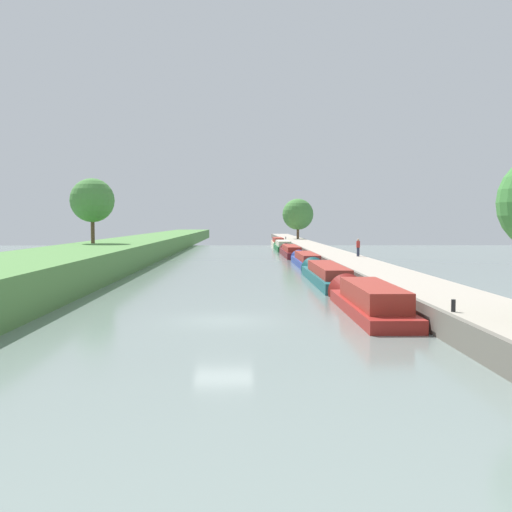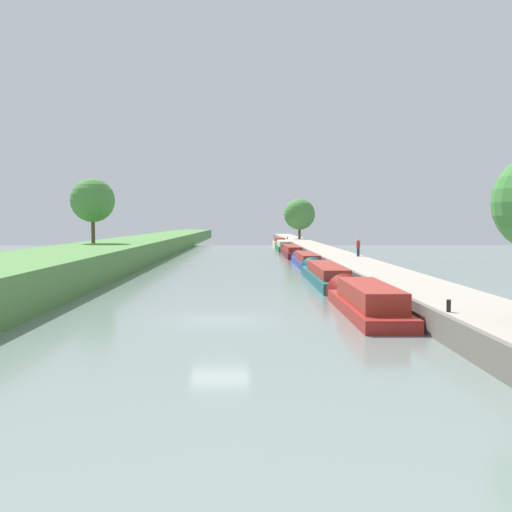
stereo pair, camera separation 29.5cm
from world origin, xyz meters
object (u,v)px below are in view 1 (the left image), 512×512
narrowboat_green (282,246)px  mooring_bollard_near (453,306)px  narrowboat_red (366,300)px  mooring_bollard_far (286,238)px  narrowboat_maroon (290,251)px  narrowboat_teal (325,274)px  narrowboat_blue (305,260)px  person_walking (358,247)px  narrowboat_cream (278,242)px

narrowboat_green → mooring_bollard_near: bearing=-88.3°
narrowboat_red → mooring_bollard_far: (1.83, 80.77, 0.64)m
narrowboat_maroon → mooring_bollard_near: (1.90, -51.94, 0.64)m
narrowboat_red → narrowboat_green: size_ratio=0.86×
narrowboat_teal → narrowboat_blue: bearing=89.3°
person_walking → mooring_bollard_near: person_walking is taller
narrowboat_cream → person_walking: 47.66m
narrowboat_red → narrowboat_green: (-0.12, 60.28, 0.03)m
narrowboat_cream → narrowboat_green: bearing=-90.5°
mooring_bollard_far → narrowboat_red: bearing=-91.3°
person_walking → mooring_bollard_far: person_walking is taller
narrowboat_green → mooring_bollard_near: narrowboat_green is taller
narrowboat_red → narrowboat_cream: narrowboat_cream is taller
person_walking → mooring_bollard_far: bearing=93.3°
narrowboat_teal → narrowboat_maroon: narrowboat_teal is taller
narrowboat_teal → mooring_bollard_near: 20.42m
narrowboat_blue → narrowboat_maroon: size_ratio=0.90×
narrowboat_red → mooring_bollard_near: size_ratio=25.74×
narrowboat_green → narrowboat_cream: size_ratio=1.04×
narrowboat_red → narrowboat_blue: size_ratio=0.82×
narrowboat_teal → mooring_bollard_far: bearing=88.4°
narrowboat_green → mooring_bollard_near: (1.94, -66.81, 0.61)m
narrowboat_teal → narrowboat_green: size_ratio=1.12×
person_walking → narrowboat_teal: bearing=-109.8°
narrowboat_red → narrowboat_teal: 13.79m
mooring_bollard_far → narrowboat_blue: bearing=-91.9°
narrowboat_red → narrowboat_teal: size_ratio=0.76×
narrowboat_red → narrowboat_cream: (0.01, 75.02, 0.05)m
narrowboat_maroon → mooring_bollard_near: size_ratio=35.01×
narrowboat_maroon → narrowboat_green: 14.87m
narrowboat_green → person_walking: bearing=-81.3°
mooring_bollard_near → mooring_bollard_far: size_ratio=1.00×
narrowboat_maroon → mooring_bollard_near: 51.97m
narrowboat_red → narrowboat_maroon: size_ratio=0.74×
narrowboat_teal → mooring_bollard_near: (1.91, -20.32, 0.66)m
mooring_bollard_near → person_walking: bearing=84.9°
narrowboat_teal → narrowboat_blue: (0.19, 15.27, -0.02)m
person_walking → mooring_bollard_near: bearing=-95.1°
narrowboat_teal → mooring_bollard_far: mooring_bollard_far is taller
narrowboat_red → mooring_bollard_far: size_ratio=25.74×
narrowboat_red → narrowboat_green: bearing=90.1°
narrowboat_blue → narrowboat_teal: bearing=-90.7°
mooring_bollard_near → narrowboat_blue: bearing=92.8°
narrowboat_teal → mooring_bollard_far: 67.02m
narrowboat_teal → narrowboat_cream: narrowboat_cream is taller
narrowboat_red → mooring_bollard_near: bearing=-74.4°
person_walking → mooring_bollard_near: (-3.06, -34.15, -0.65)m
narrowboat_blue → person_walking: 5.16m
narrowboat_red → narrowboat_cream: 75.02m
narrowboat_teal → narrowboat_cream: 61.23m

